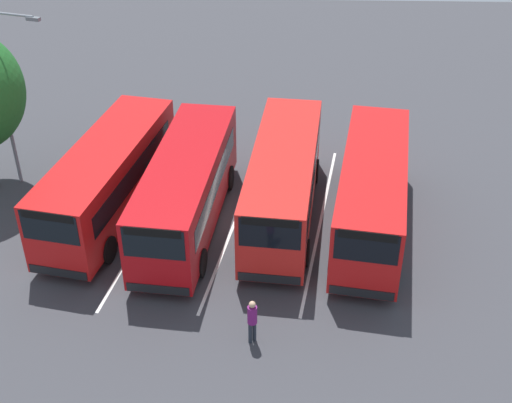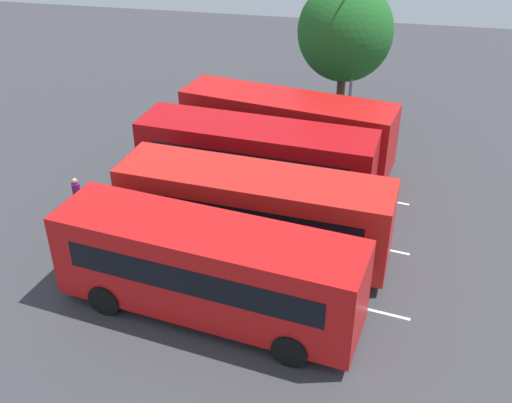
# 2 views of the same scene
# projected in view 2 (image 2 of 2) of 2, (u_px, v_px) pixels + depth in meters

# --- Properties ---
(ground_plane) EXTENTS (62.24, 62.24, 0.00)m
(ground_plane) POSITION_uv_depth(u_px,v_px,m) (257.00, 222.00, 23.90)
(ground_plane) COLOR #38383D
(bus_far_left) EXTENTS (9.93, 4.23, 3.22)m
(bus_far_left) POSITION_uv_depth(u_px,v_px,m) (286.00, 127.00, 27.31)
(bus_far_left) COLOR red
(bus_far_left) RESTS_ON ground
(bus_center_left) EXTENTS (9.84, 3.39, 3.22)m
(bus_center_left) POSITION_uv_depth(u_px,v_px,m) (255.00, 159.00, 24.66)
(bus_center_left) COLOR #B70C11
(bus_center_left) RESTS_ON ground
(bus_center_right) EXTENTS (9.84, 3.36, 3.22)m
(bus_center_right) POSITION_uv_depth(u_px,v_px,m) (253.00, 210.00, 21.30)
(bus_center_right) COLOR red
(bus_center_right) RESTS_ON ground
(bus_far_right) EXTENTS (9.90, 3.92, 3.22)m
(bus_far_right) POSITION_uv_depth(u_px,v_px,m) (206.00, 268.00, 18.48)
(bus_far_right) COLOR red
(bus_far_right) RESTS_ON ground
(pedestrian) EXTENTS (0.45, 0.45, 1.72)m
(pedestrian) POSITION_uv_depth(u_px,v_px,m) (77.00, 194.00, 23.78)
(pedestrian) COLOR #232833
(pedestrian) RESTS_ON ground
(street_lamp) EXTENTS (0.84, 2.52, 7.93)m
(street_lamp) POSITION_uv_depth(u_px,v_px,m) (353.00, 41.00, 29.21)
(street_lamp) COLOR gray
(street_lamp) RESTS_ON ground
(depot_tree) EXTENTS (4.81, 4.33, 7.16)m
(depot_tree) POSITION_uv_depth(u_px,v_px,m) (345.00, 32.00, 30.36)
(depot_tree) COLOR #4C3823
(depot_tree) RESTS_ON ground
(lane_stripe_outer_left) EXTENTS (11.82, 2.01, 0.01)m
(lane_stripe_outer_left) POSITION_uv_depth(u_px,v_px,m) (273.00, 179.00, 26.86)
(lane_stripe_outer_left) COLOR silver
(lane_stripe_outer_left) RESTS_ON ground
(lane_stripe_inner_left) EXTENTS (11.82, 2.01, 0.01)m
(lane_stripe_inner_left) POSITION_uv_depth(u_px,v_px,m) (257.00, 222.00, 23.90)
(lane_stripe_inner_left) COLOR silver
(lane_stripe_inner_left) RESTS_ON ground
(lane_stripe_inner_right) EXTENTS (11.82, 2.01, 0.01)m
(lane_stripe_inner_right) POSITION_uv_depth(u_px,v_px,m) (236.00, 277.00, 20.94)
(lane_stripe_inner_right) COLOR silver
(lane_stripe_inner_right) RESTS_ON ground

